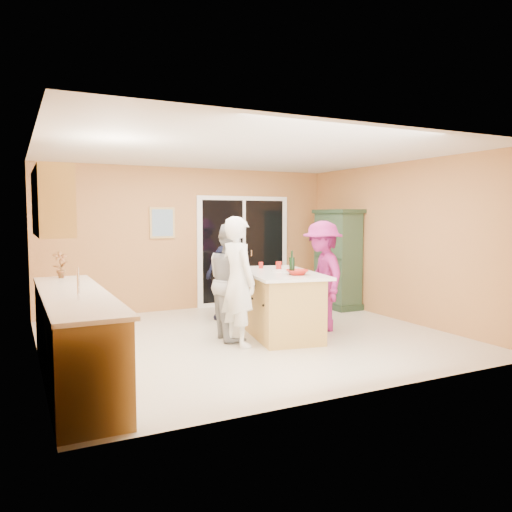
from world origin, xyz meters
name	(u,v)px	position (x,y,z in m)	size (l,w,h in m)	color
floor	(250,337)	(0.00, 0.00, 0.00)	(5.50, 5.50, 0.00)	beige
ceiling	(249,152)	(0.00, 0.00, 2.60)	(5.50, 5.00, 0.10)	silver
wall_back	(191,239)	(0.00, 2.50, 1.30)	(5.50, 0.10, 2.60)	#E7AD5F
wall_front	(363,261)	(0.00, -2.50, 1.30)	(5.50, 0.10, 2.60)	#E7AD5F
wall_left	(35,253)	(-2.75, 0.00, 1.30)	(0.10, 5.00, 2.60)	#E7AD5F
wall_right	(400,242)	(2.75, 0.00, 1.30)	(0.10, 5.00, 2.60)	#E7AD5F
left_cabinet_run	(76,341)	(-2.45, -1.05, 0.46)	(0.65, 3.05, 1.24)	tan
upper_cabinets	(51,203)	(-2.58, -0.20, 1.88)	(0.35, 1.60, 0.75)	tan
sliding_door	(244,251)	(1.05, 2.46, 1.05)	(1.90, 0.07, 2.10)	white
framed_picture	(162,223)	(-0.55, 2.48, 1.60)	(0.46, 0.04, 0.56)	tan
kitchen_island	(280,305)	(0.45, -0.06, 0.43)	(1.26, 1.91, 0.93)	tan
green_hutch	(338,260)	(2.49, 1.38, 0.90)	(0.53, 1.00, 1.84)	#213521
woman_white	(238,282)	(-0.32, -0.32, 0.86)	(0.63, 0.41, 1.72)	white
woman_grey	(232,281)	(-0.25, 0.07, 0.82)	(0.79, 0.62, 1.63)	#949496
woman_navy	(228,273)	(0.20, 1.26, 0.78)	(0.91, 0.38, 1.56)	#191D37
woman_magenta	(322,276)	(1.17, -0.08, 0.83)	(1.07, 0.61, 1.65)	#932067
serving_bowl	(297,272)	(0.47, -0.50, 0.96)	(0.29, 0.29, 0.07)	#A81B12
tulip_vase	(60,265)	(-2.45, 0.42, 1.11)	(0.18, 0.12, 0.34)	#A61019
tumbler_near	(279,266)	(0.55, 0.15, 0.99)	(0.09, 0.09, 0.12)	#A81B12
tumbler_far	(261,265)	(0.41, 0.46, 0.97)	(0.07, 0.07, 0.10)	#A81B12
wine_bottle	(292,265)	(0.42, -0.46, 1.05)	(0.08, 0.08, 0.33)	black
white_plate	(278,271)	(0.47, 0.01, 0.93)	(0.23, 0.23, 0.02)	silver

